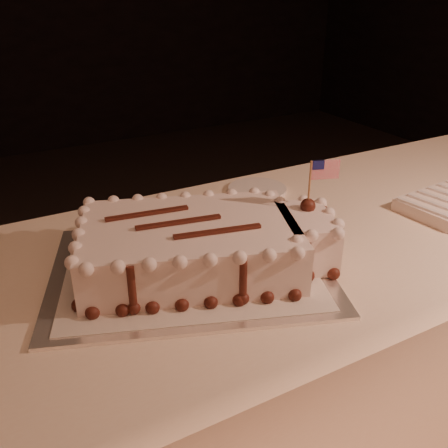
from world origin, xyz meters
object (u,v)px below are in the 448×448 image
cake_board (191,269)px  sheet_cake (204,244)px  banquet_table (250,373)px  napkin_stack (448,205)px  side_plate (257,190)px

cake_board → sheet_cake: (0.03, -0.01, 0.06)m
banquet_table → cake_board: cake_board is taller
banquet_table → sheet_cake: (-0.14, -0.03, 0.44)m
banquet_table → napkin_stack: size_ratio=9.58×
sheet_cake → side_plate: 0.45m
banquet_table → side_plate: 0.50m
banquet_table → cake_board: 0.42m
banquet_table → napkin_stack: napkin_stack is taller
banquet_table → cake_board: (-0.17, -0.02, 0.38)m
sheet_cake → napkin_stack: (0.69, -0.04, -0.04)m
sheet_cake → napkin_stack: 0.70m
banquet_table → cake_board: size_ratio=4.20×
sheet_cake → side_plate: sheet_cake is taller
napkin_stack → side_plate: 0.51m
side_plate → sheet_cake: bearing=-136.7°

